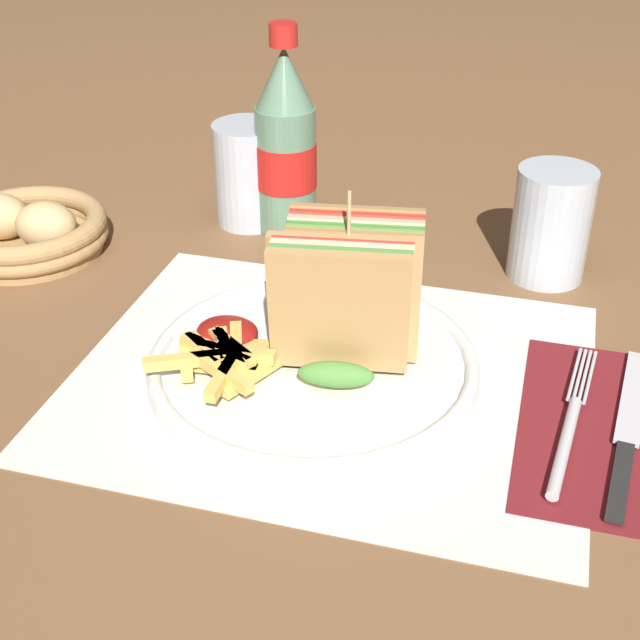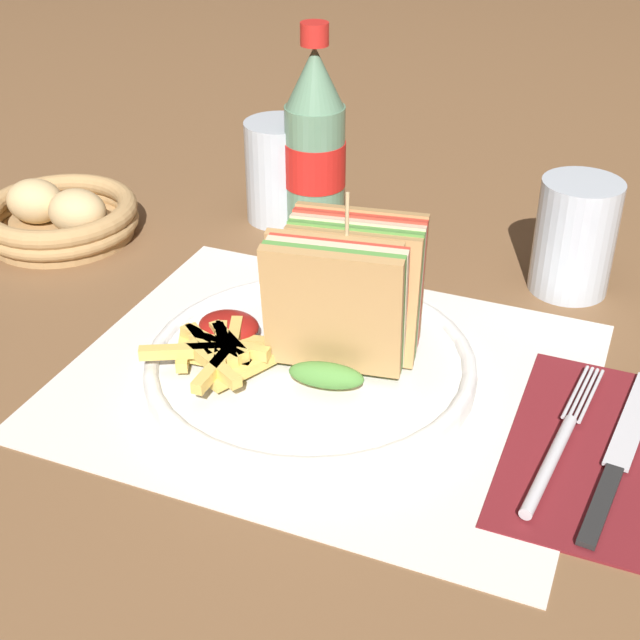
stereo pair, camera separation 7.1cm
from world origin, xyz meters
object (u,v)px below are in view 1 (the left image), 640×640
object	(u,v)px
plate_main	(313,365)
bread_basket	(26,230)
club_sandwich	(347,296)
knife	(628,430)
glass_far	(249,180)
coke_bottle_near	(286,147)
glass_near	(551,224)
fork	(569,430)

from	to	relation	value
plate_main	bread_basket	xyz separation A→B (m)	(-0.33, 0.13, 0.01)
club_sandwich	knife	size ratio (longest dim) A/B	0.68
club_sandwich	glass_far	size ratio (longest dim) A/B	1.30
knife	bread_basket	size ratio (longest dim) A/B	1.28
knife	glass_far	bearing A→B (deg)	150.80
club_sandwich	glass_far	xyz separation A→B (m)	(-0.17, 0.24, -0.02)
plate_main	coke_bottle_near	bearing A→B (deg)	111.73
coke_bottle_near	glass_near	size ratio (longest dim) A/B	1.99
club_sandwich	bread_basket	size ratio (longest dim) A/B	0.87
fork	coke_bottle_near	distance (m)	0.41
knife	bread_basket	distance (m)	0.59
plate_main	club_sandwich	size ratio (longest dim) A/B	1.90
glass_near	glass_far	world-z (taller)	same
glass_far	bread_basket	distance (m)	0.23
glass_near	bread_basket	bearing A→B (deg)	-170.06
fork	bread_basket	bearing A→B (deg)	169.37
knife	glass_far	xyz separation A→B (m)	(-0.38, 0.27, 0.04)
plate_main	glass_far	size ratio (longest dim) A/B	2.46
club_sandwich	knife	distance (m)	0.23
knife	glass_near	distance (m)	0.25
glass_far	coke_bottle_near	bearing A→B (deg)	-12.30
club_sandwich	coke_bottle_near	world-z (taller)	coke_bottle_near
plate_main	fork	size ratio (longest dim) A/B	1.43
coke_bottle_near	plate_main	bearing A→B (deg)	-68.27
glass_far	bread_basket	bearing A→B (deg)	-146.44
plate_main	glass_far	distance (m)	0.30
coke_bottle_near	glass_far	bearing A→B (deg)	167.70
club_sandwich	fork	size ratio (longest dim) A/B	0.75
club_sandwich	glass_far	world-z (taller)	club_sandwich
coke_bottle_near	bread_basket	world-z (taller)	coke_bottle_near
plate_main	coke_bottle_near	distance (m)	0.28
bread_basket	club_sandwich	bearing A→B (deg)	-18.27
plate_main	glass_near	bearing A→B (deg)	52.69
coke_bottle_near	glass_near	world-z (taller)	coke_bottle_near
club_sandwich	bread_basket	world-z (taller)	club_sandwich
fork	knife	bearing A→B (deg)	26.01
bread_basket	fork	bearing A→B (deg)	-16.66
glass_near	knife	bearing A→B (deg)	-72.43
knife	glass_near	world-z (taller)	glass_near
coke_bottle_near	bread_basket	bearing A→B (deg)	-153.51
knife	coke_bottle_near	world-z (taller)	coke_bottle_near
knife	glass_near	xyz separation A→B (m)	(-0.07, 0.23, 0.05)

